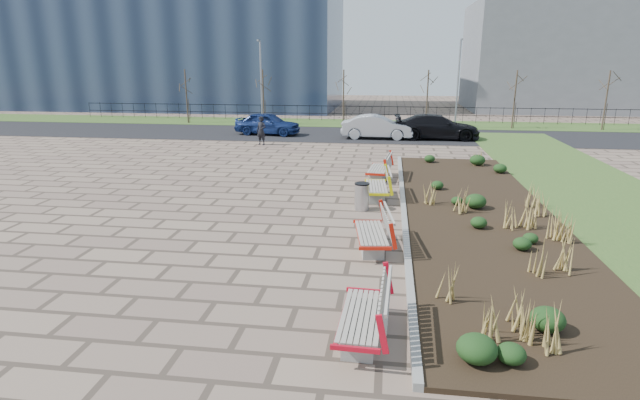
# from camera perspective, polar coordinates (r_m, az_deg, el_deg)

# --- Properties ---
(ground) EXTENTS (120.00, 120.00, 0.00)m
(ground) POSITION_cam_1_polar(r_m,az_deg,el_deg) (11.92, -9.23, -7.79)
(ground) COLOR #7C6755
(ground) RESTS_ON ground
(planting_bed) EXTENTS (4.50, 18.00, 0.10)m
(planting_bed) POSITION_cam_1_polar(r_m,az_deg,el_deg) (16.38, 17.70, -1.60)
(planting_bed) COLOR black
(planting_bed) RESTS_ON ground
(planting_curb) EXTENTS (0.16, 18.00, 0.15)m
(planting_curb) POSITION_cam_1_polar(r_m,az_deg,el_deg) (16.12, 9.54, -1.23)
(planting_curb) COLOR gray
(planting_curb) RESTS_ON ground
(grass_verge_far) EXTENTS (80.00, 5.00, 0.04)m
(grass_verge_far) POSITION_cam_1_polar(r_m,az_deg,el_deg) (38.86, 2.86, 8.76)
(grass_verge_far) COLOR #33511E
(grass_verge_far) RESTS_ON ground
(road) EXTENTS (80.00, 7.00, 0.02)m
(road) POSITION_cam_1_polar(r_m,az_deg,el_deg) (32.94, 1.93, 7.50)
(road) COLOR black
(road) RESTS_ON ground
(bench_a) EXTENTS (0.98, 2.13, 1.00)m
(bench_a) POSITION_cam_1_polar(r_m,az_deg,el_deg) (8.88, 4.77, -12.69)
(bench_a) COLOR red
(bench_a) RESTS_ON ground
(bench_b) EXTENTS (1.18, 2.20, 1.00)m
(bench_b) POSITION_cam_1_polar(r_m,az_deg,el_deg) (12.84, 5.86, -3.54)
(bench_b) COLOR red
(bench_b) RESTS_ON ground
(bench_c) EXTENTS (1.04, 2.16, 1.00)m
(bench_c) POSITION_cam_1_polar(r_m,az_deg,el_deg) (17.56, 6.47, 1.74)
(bench_c) COLOR yellow
(bench_c) RESTS_ON ground
(bench_d) EXTENTS (1.11, 2.18, 1.00)m
(bench_d) POSITION_cam_1_polar(r_m,az_deg,el_deg) (20.50, 6.71, 3.75)
(bench_d) COLOR red
(bench_d) RESTS_ON ground
(litter_bin) EXTENTS (0.47, 0.47, 0.87)m
(litter_bin) POSITION_cam_1_polar(r_m,az_deg,el_deg) (16.22, 4.80, 0.37)
(litter_bin) COLOR #B2B2B7
(litter_bin) RESTS_ON ground
(pedestrian) EXTENTS (0.69, 0.57, 1.63)m
(pedestrian) POSITION_cam_1_polar(r_m,az_deg,el_deg) (28.95, -6.73, 7.87)
(pedestrian) COLOR black
(pedestrian) RESTS_ON ground
(car_blue) EXTENTS (4.39, 2.24, 1.43)m
(car_blue) POSITION_cam_1_polar(r_m,az_deg,el_deg) (32.89, -6.00, 8.69)
(car_blue) COLOR navy
(car_blue) RESTS_ON road
(car_silver) EXTENTS (4.39, 1.59, 1.44)m
(car_silver) POSITION_cam_1_polar(r_m,az_deg,el_deg) (31.21, 6.55, 8.30)
(car_silver) COLOR #9FA1A7
(car_silver) RESTS_ON road
(car_black) EXTENTS (5.20, 2.24, 1.49)m
(car_black) POSITION_cam_1_polar(r_m,az_deg,el_deg) (31.66, 13.18, 8.15)
(car_black) COLOR black
(car_black) RESTS_ON road
(tree_a) EXTENTS (1.40, 1.40, 4.00)m
(tree_a) POSITION_cam_1_polar(r_m,az_deg,el_deg) (40.08, -15.01, 11.38)
(tree_a) COLOR #4C3D2D
(tree_a) RESTS_ON grass_verge_far
(tree_b) EXTENTS (1.40, 1.40, 4.00)m
(tree_b) POSITION_cam_1_polar(r_m,az_deg,el_deg) (38.18, -6.50, 11.61)
(tree_b) COLOR #4C3D2D
(tree_b) RESTS_ON grass_verge_far
(tree_c) EXTENTS (1.40, 1.40, 4.00)m
(tree_c) POSITION_cam_1_polar(r_m,az_deg,el_deg) (37.17, 2.70, 11.58)
(tree_c) COLOR #4C3D2D
(tree_c) RESTS_ON grass_verge_far
(tree_d) EXTENTS (1.40, 1.40, 4.00)m
(tree_d) POSITION_cam_1_polar(r_m,az_deg,el_deg) (37.12, 12.14, 11.25)
(tree_d) COLOR #4C3D2D
(tree_d) RESTS_ON grass_verge_far
(tree_e) EXTENTS (1.40, 1.40, 4.00)m
(tree_e) POSITION_cam_1_polar(r_m,az_deg,el_deg) (38.02, 21.34, 10.64)
(tree_e) COLOR #4C3D2D
(tree_e) RESTS_ON grass_verge_far
(tree_f) EXTENTS (1.40, 1.40, 4.00)m
(tree_f) POSITION_cam_1_polar(r_m,az_deg,el_deg) (39.82, 29.88, 9.83)
(tree_f) COLOR #4C3D2D
(tree_f) RESTS_ON grass_verge_far
(lamp_west) EXTENTS (0.24, 0.60, 6.00)m
(lamp_west) POSITION_cam_1_polar(r_m,az_deg,el_deg) (37.64, -6.73, 13.07)
(lamp_west) COLOR gray
(lamp_west) RESTS_ON grass_verge_far
(lamp_east) EXTENTS (0.24, 0.60, 6.00)m
(lamp_east) POSITION_cam_1_polar(r_m,az_deg,el_deg) (36.76, 15.47, 12.56)
(lamp_east) COLOR gray
(lamp_east) RESTS_ON grass_verge_far
(railing_fence) EXTENTS (44.00, 0.10, 1.20)m
(railing_fence) POSITION_cam_1_polar(r_m,az_deg,el_deg) (40.27, 3.06, 9.89)
(railing_fence) COLOR black
(railing_fence) RESTS_ON grass_verge_far
(building_glass) EXTENTS (40.00, 14.00, 15.00)m
(building_glass) POSITION_cam_1_polar(r_m,az_deg,el_deg) (56.51, -19.81, 17.67)
(building_glass) COLOR #192338
(building_glass) RESTS_ON ground
(building_grey) EXTENTS (18.00, 12.00, 10.00)m
(building_grey) POSITION_cam_1_polar(r_m,az_deg,el_deg) (55.01, 26.34, 14.46)
(building_grey) COLOR slate
(building_grey) RESTS_ON ground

